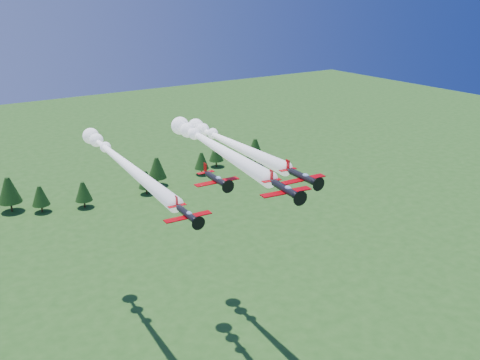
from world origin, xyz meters
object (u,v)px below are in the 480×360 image
plane_left (118,159)px  plane_slot (216,179)px  plane_lead (210,143)px  plane_right (227,141)px

plane_left → plane_slot: plane_slot is taller
plane_left → plane_lead: bearing=-49.7°
plane_lead → plane_right: bearing=48.9°
plane_lead → plane_right: 11.51m
plane_right → plane_left: bearing=160.2°
plane_left → plane_slot: 24.71m
plane_left → plane_right: (20.29, -8.41, 2.32)m
plane_right → plane_slot: (-11.65, -14.72, -1.50)m
plane_slot → plane_lead: bearing=69.0°
plane_lead → plane_right: (8.36, 7.44, -2.68)m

